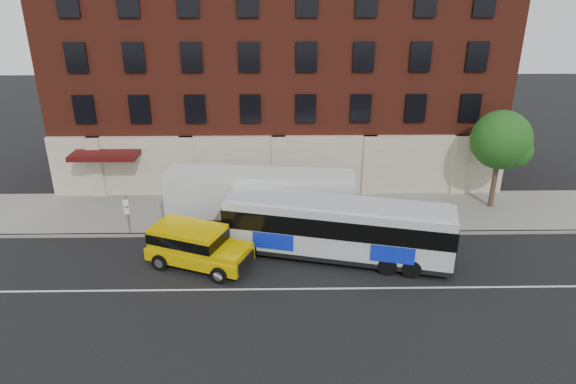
{
  "coord_description": "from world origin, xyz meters",
  "views": [
    {
      "loc": [
        0.1,
        -19.73,
        13.42
      ],
      "look_at": [
        0.51,
        5.5,
        2.88
      ],
      "focal_mm": 31.55,
      "sensor_mm": 36.0,
      "label": 1
    }
  ],
  "objects_px": {
    "city_bus": "(337,227)",
    "street_tree": "(502,142)",
    "shipping_container": "(260,202)",
    "yellow_suv": "(195,244)",
    "sign_pole": "(127,212)"
  },
  "relations": [
    {
      "from": "street_tree",
      "to": "yellow_suv",
      "type": "bearing_deg",
      "value": -159.39
    },
    {
      "from": "street_tree",
      "to": "city_bus",
      "type": "xyz_separation_m",
      "value": [
        -10.53,
        -6.04,
        -2.65
      ]
    },
    {
      "from": "shipping_container",
      "to": "city_bus",
      "type": "bearing_deg",
      "value": -39.5
    },
    {
      "from": "sign_pole",
      "to": "shipping_container",
      "type": "relative_size",
      "value": 0.23
    },
    {
      "from": "street_tree",
      "to": "yellow_suv",
      "type": "xyz_separation_m",
      "value": [
        -17.78,
        -6.69,
        -3.21
      ]
    },
    {
      "from": "sign_pole",
      "to": "yellow_suv",
      "type": "relative_size",
      "value": 0.45
    },
    {
      "from": "sign_pole",
      "to": "yellow_suv",
      "type": "height_order",
      "value": "sign_pole"
    },
    {
      "from": "city_bus",
      "to": "street_tree",
      "type": "bearing_deg",
      "value": 29.85
    },
    {
      "from": "shipping_container",
      "to": "street_tree",
      "type": "bearing_deg",
      "value": 10.41
    },
    {
      "from": "street_tree",
      "to": "shipping_container",
      "type": "xyz_separation_m",
      "value": [
        -14.61,
        -2.68,
        -2.65
      ]
    },
    {
      "from": "street_tree",
      "to": "city_bus",
      "type": "relative_size",
      "value": 0.52
    },
    {
      "from": "street_tree",
      "to": "shipping_container",
      "type": "bearing_deg",
      "value": -169.59
    },
    {
      "from": "sign_pole",
      "to": "street_tree",
      "type": "xyz_separation_m",
      "value": [
        22.04,
        3.34,
        2.96
      ]
    },
    {
      "from": "sign_pole",
      "to": "street_tree",
      "type": "bearing_deg",
      "value": 8.61
    },
    {
      "from": "yellow_suv",
      "to": "city_bus",
      "type": "bearing_deg",
      "value": 5.06
    }
  ]
}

